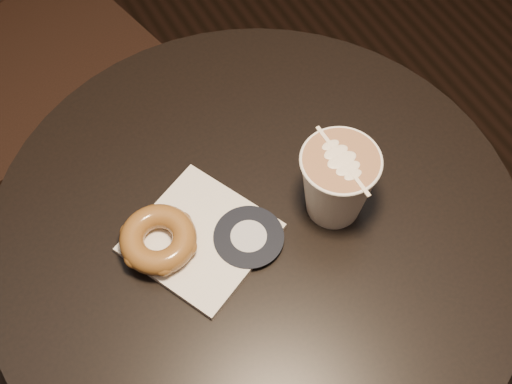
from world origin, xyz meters
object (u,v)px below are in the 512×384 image
cafe_table (257,290)px  pastry_bag (201,238)px  latte_cup (337,184)px  doughnut (158,239)px

cafe_table → pastry_bag: size_ratio=4.79×
cafe_table → latte_cup: (0.10, -0.02, 0.25)m
doughnut → pastry_bag: bearing=-16.0°
cafe_table → latte_cup: 0.28m
pastry_bag → doughnut: (-0.05, 0.01, 0.02)m
cafe_table → doughnut: bearing=163.4°
pastry_bag → cafe_table: bearing=-41.8°
pastry_bag → doughnut: doughnut is taller
doughnut → latte_cup: size_ratio=0.88×
cafe_table → latte_cup: bearing=-11.1°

